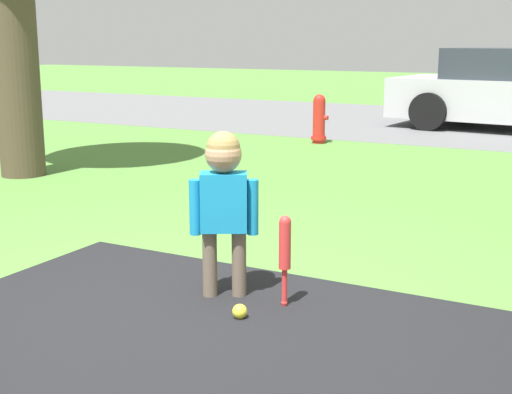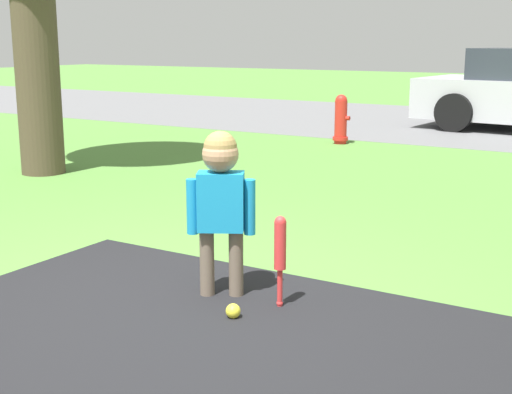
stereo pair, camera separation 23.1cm
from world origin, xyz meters
TOP-DOWN VIEW (x-y plane):
  - ground_plane at (0.00, 0.00)m, footprint 60.00×60.00m
  - street_strip at (0.00, 10.12)m, footprint 40.00×6.00m
  - child at (0.11, 0.45)m, footprint 0.37×0.27m
  - baseball_bat at (0.50, 0.47)m, footprint 0.07×0.07m
  - sports_ball at (0.37, 0.18)m, footprint 0.08×0.08m
  - fire_hydrant at (-1.98, 6.71)m, footprint 0.26×0.23m

SIDE VIEW (x-z plane):
  - ground_plane at x=0.00m, z-range 0.00..0.00m
  - street_strip at x=0.00m, z-range 0.00..0.01m
  - sports_ball at x=0.37m, z-range 0.00..0.08m
  - baseball_bat at x=0.50m, z-range 0.08..0.62m
  - fire_hydrant at x=-1.98m, z-range -0.01..0.72m
  - child at x=0.11m, z-range 0.15..1.15m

